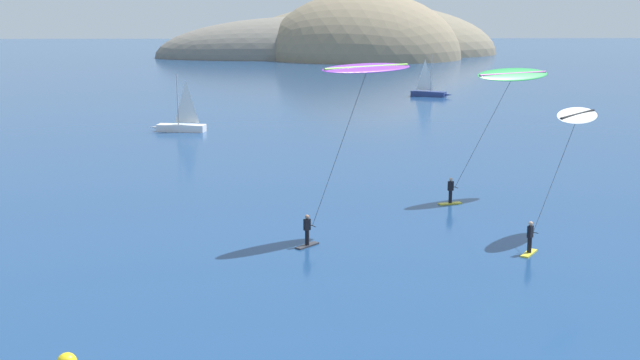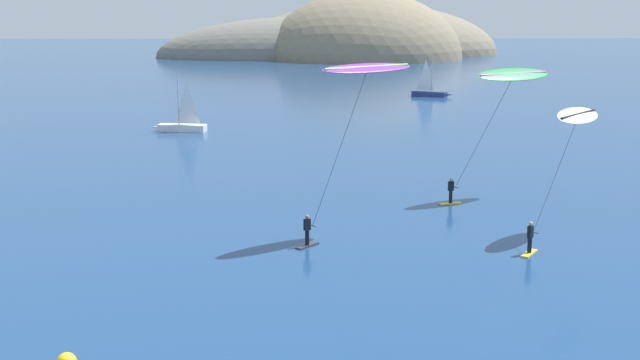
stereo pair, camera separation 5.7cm
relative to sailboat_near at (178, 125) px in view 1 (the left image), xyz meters
name	(u,v)px [view 1 (the left image)]	position (x,y,z in m)	size (l,w,h in m)	color
headland_island	(352,56)	(26.33, 123.38, -0.64)	(86.97, 64.45, 31.69)	#84755B
sailboat_near	(178,125)	(0.00, 0.00, 0.00)	(5.97, 2.24, 5.70)	white
sailboat_far	(431,92)	(30.60, 30.74, 0.00)	(5.70, 3.61, 5.70)	navy
kitesurfer_green	(509,83)	(25.49, -28.75, 6.84)	(8.02, 4.79, 8.43)	yellow
kitesurfer_purple	(363,80)	(15.28, -37.68, 7.82)	(6.74, 5.23, 9.38)	#2D2D33
kitesurfer_white	(574,126)	(26.63, -37.92, 5.38)	(6.07, 6.85, 6.96)	yellow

